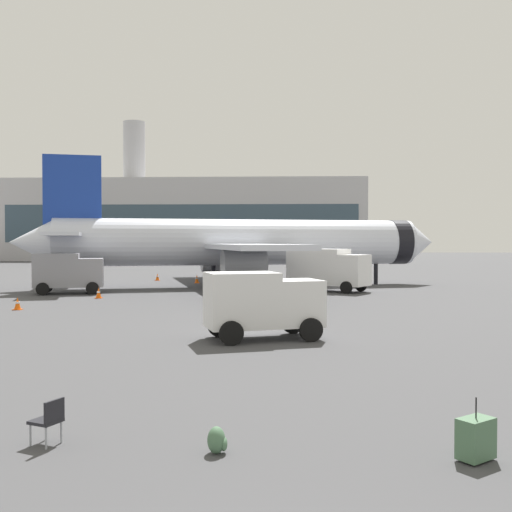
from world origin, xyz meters
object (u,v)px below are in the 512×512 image
Objects in this scene: cargo_van at (262,302)px; safety_cone_outer at (99,293)px; airplane_at_gate at (239,243)px; fuel_truck at (327,268)px; gate_chair at (49,419)px; safety_cone_far at (18,304)px; safety_cone_mid at (157,277)px; rolling_suitcase at (476,438)px; traveller_backpack at (217,440)px; service_truck at (68,271)px; safety_cone_near at (197,279)px.

safety_cone_outer is at bearing 124.74° from cargo_van.
airplane_at_gate is 8.44m from fuel_truck.
airplane_at_gate is at bearing 88.89° from gate_chair.
gate_chair is (-3.56, -12.36, -0.95)m from cargo_van.
gate_chair is (10.25, -21.87, 0.15)m from safety_cone_far.
safety_cone_far is at bearing 115.12° from gate_chair.
fuel_truck is at bearing 22.09° from safety_cone_outer.
airplane_at_gate is at bearing -42.00° from safety_cone_mid.
cargo_van reaches higher than safety_cone_mid.
rolling_suitcase is (15.32, -47.51, 0.05)m from safety_cone_mid.
fuel_truck reaches higher than traveller_backpack.
safety_cone_far is at bearing -85.34° from service_truck.
traveller_backpack is at bearing -5.46° from gate_chair.
gate_chair is (-7.66, 0.48, 0.11)m from rolling_suitcase.
fuel_truck is at bearing 8.91° from service_truck.
fuel_truck is 8.81× the size of safety_cone_outer.
cargo_van reaches higher than safety_cone_outer.
gate_chair is (-0.76, -39.45, -3.16)m from airplane_at_gate.
service_truck is 24.62m from cargo_van.
fuel_truck is at bearing 89.87° from rolling_suitcase.
safety_cone_near is at bearing 72.29° from safety_cone_far.
safety_cone_near is at bearing 55.69° from service_truck.
fuel_truck is 35.73m from traveller_backpack.
fuel_truck reaches higher than safety_cone_outer.
rolling_suitcase is at bearing -3.56° from gate_chair.
airplane_at_gate reaches higher than service_truck.
gate_chair is (-7.74, -35.10, -1.27)m from fuel_truck.
traveller_backpack is at bearing -97.37° from fuel_truck.
airplane_at_gate is 48.78× the size of safety_cone_outer.
safety_cone_mid is 1.00× the size of safety_cone_far.
cargo_van is 6.87× the size of safety_cone_mid.
traveller_backpack is (-4.50, 0.17, -0.16)m from rolling_suitcase.
rolling_suitcase is at bearing -80.19° from airplane_at_gate.
traveller_backpack is at bearing 177.79° from rolling_suitcase.
safety_cone_far is at bearing 145.44° from cargo_van.
fuel_truck reaches higher than rolling_suitcase.
airplane_at_gate is 50.41× the size of safety_cone_mid.
airplane_at_gate is 21.01m from safety_cone_far.
cargo_van is 31.91m from safety_cone_near.
safety_cone_outer is (2.42, 6.91, 0.01)m from safety_cone_far.
airplane_at_gate is at bearing 95.89° from cargo_van.
cargo_van is 4.37× the size of rolling_suitcase.
safety_cone_near is 1.09× the size of safety_cone_outer.
safety_cone_outer is at bearing -128.86° from airplane_at_gate.
fuel_truck reaches higher than cargo_van.
fuel_truck reaches higher than safety_cone_near.
rolling_suitcase is 1.28× the size of gate_chair.
safety_cone_mid is at bearing 107.88° from rolling_suitcase.
rolling_suitcase is 4.50m from traveller_backpack.
safety_cone_outer is (-11.39, 16.43, -1.09)m from cargo_van.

